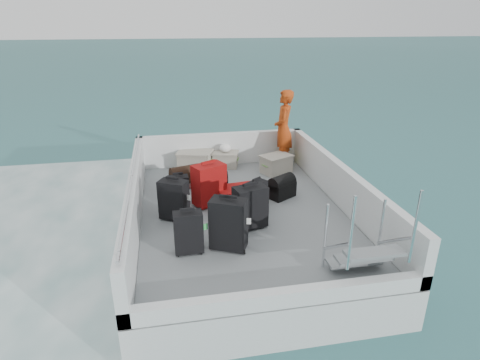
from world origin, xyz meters
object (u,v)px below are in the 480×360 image
object	(u,v)px
suitcase_3	(229,225)
crate_3	(276,165)
suitcase_5	(209,185)
crate_0	(193,161)
suitcase_6	(250,208)
suitcase_1	(174,200)
suitcase_7	(256,196)
suitcase_0	(189,233)
suitcase_8	(237,195)
suitcase_2	(179,190)
crate_1	(197,160)
crate_2	(225,160)
passenger	(283,129)

from	to	relation	value
suitcase_3	crate_3	world-z (taller)	suitcase_3
suitcase_5	crate_0	bearing A→B (deg)	67.76
suitcase_5	suitcase_6	distance (m)	1.07
suitcase_6	crate_0	distance (m)	2.82
suitcase_1	suitcase_7	bearing A→B (deg)	31.79
suitcase_7	suitcase_6	bearing A→B (deg)	-147.76
suitcase_0	crate_3	distance (m)	3.44
suitcase_3	crate_3	distance (m)	3.15
suitcase_6	suitcase_8	bearing A→B (deg)	76.17
suitcase_2	suitcase_3	xyz separation A→B (m)	(0.61, -1.62, 0.12)
crate_3	suitcase_2	bearing A→B (deg)	-150.61
suitcase_0	suitcase_2	world-z (taller)	suitcase_0
crate_1	suitcase_6	bearing A→B (deg)	-78.35
suitcase_2	suitcase_5	xyz separation A→B (m)	(0.51, -0.13, 0.11)
suitcase_1	crate_3	world-z (taller)	suitcase_1
suitcase_5	suitcase_7	world-z (taller)	suitcase_5
crate_3	suitcase_6	bearing A→B (deg)	-114.88
suitcase_5	crate_1	xyz separation A→B (m)	(-0.06, 1.84, -0.18)
suitcase_3	suitcase_7	size ratio (longest dim) A/B	1.47
suitcase_7	crate_2	bearing A→B (deg)	58.65
suitcase_7	passenger	xyz separation A→B (m)	(1.06, 2.06, 0.57)
crate_3	suitcase_3	bearing A→B (deg)	-117.66
suitcase_2	suitcase_7	distance (m)	1.35
suitcase_2	crate_0	bearing A→B (deg)	73.95
suitcase_2	crate_0	world-z (taller)	suitcase_2
passenger	crate_0	bearing A→B (deg)	-75.18
suitcase_3	crate_3	size ratio (longest dim) A/B	1.29
crate_1	crate_3	bearing A→B (deg)	-18.56
suitcase_7	suitcase_0	bearing A→B (deg)	-172.89
crate_3	crate_1	bearing A→B (deg)	161.44
suitcase_3	passenger	world-z (taller)	passenger
suitcase_3	crate_1	xyz separation A→B (m)	(-0.15, 3.32, -0.19)
suitcase_0	suitcase_5	size ratio (longest dim) A/B	0.83
suitcase_5	crate_3	world-z (taller)	suitcase_5
suitcase_7	passenger	size ratio (longest dim) A/B	0.31
suitcase_3	suitcase_7	distance (m)	1.31
suitcase_8	passenger	distance (m)	2.24
suitcase_1	suitcase_5	world-z (taller)	suitcase_5
suitcase_7	crate_3	distance (m)	1.84
suitcase_7	crate_0	world-z (taller)	suitcase_7
crate_2	crate_3	bearing A→B (deg)	-28.63
suitcase_1	suitcase_6	xyz separation A→B (m)	(1.13, -0.50, 0.01)
suitcase_3	suitcase_6	world-z (taller)	suitcase_3
crate_0	crate_3	world-z (taller)	crate_0
suitcase_8	crate_1	bearing A→B (deg)	8.98
suitcase_0	suitcase_3	distance (m)	0.56
suitcase_1	suitcase_8	size ratio (longest dim) A/B	0.95
suitcase_2	crate_3	distance (m)	2.38
suitcase_0	suitcase_2	bearing A→B (deg)	91.17
suitcase_2	suitcase_1	bearing A→B (deg)	-102.98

